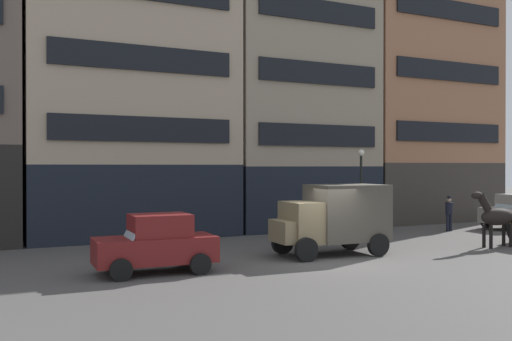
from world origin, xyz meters
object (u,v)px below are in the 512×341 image
object	(u,v)px
sedan_light	(156,244)
draft_horse	(496,216)
streetlamp_curbside	(361,180)
pedestrian_officer	(449,212)
delivery_truck_near	(334,217)

from	to	relation	value
sedan_light	draft_horse	bearing A→B (deg)	-2.91
sedan_light	streetlamp_curbside	distance (m)	12.49
sedan_light	streetlamp_curbside	xyz separation A→B (m)	(11.38, 4.85, 1.76)
pedestrian_officer	sedan_light	bearing A→B (deg)	-165.10
pedestrian_officer	streetlamp_curbside	world-z (taller)	streetlamp_curbside
delivery_truck_near	pedestrian_officer	distance (m)	10.34
draft_horse	streetlamp_curbside	world-z (taller)	streetlamp_curbside
delivery_truck_near	pedestrian_officer	size ratio (longest dim) A/B	2.46
draft_horse	delivery_truck_near	xyz separation A→B (m)	(-7.02, 1.30, 0.15)
draft_horse	streetlamp_curbside	size ratio (longest dim) A/B	0.57
draft_horse	pedestrian_officer	size ratio (longest dim) A/B	1.31
sedan_light	delivery_truck_near	bearing A→B (deg)	4.79
draft_horse	delivery_truck_near	distance (m)	7.14
streetlamp_curbside	draft_horse	bearing A→B (deg)	-64.87
pedestrian_officer	streetlamp_curbside	xyz separation A→B (m)	(-5.18, 0.44, 1.69)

